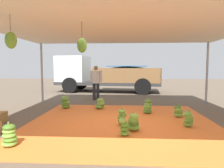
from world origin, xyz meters
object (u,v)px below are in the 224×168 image
at_px(banana_bunch_4, 124,127).
at_px(banana_bunch_7, 65,102).
at_px(banana_bunch_3, 100,104).
at_px(banana_bunch_8, 148,107).
at_px(banana_bunch_0, 133,122).
at_px(banana_bunch_2, 9,136).
at_px(worker_0, 96,80).
at_px(banana_bunch_6, 188,120).
at_px(cargo_truck_main, 104,74).
at_px(banana_bunch_1, 178,112).
at_px(banana_bunch_5, 122,118).

xyz_separation_m(banana_bunch_4, banana_bunch_7, (-2.35, 3.07, 0.03)).
height_order(banana_bunch_3, banana_bunch_7, banana_bunch_7).
bearing_deg(banana_bunch_7, banana_bunch_8, -12.95).
bearing_deg(banana_bunch_0, banana_bunch_2, -155.82).
distance_m(banana_bunch_4, worker_0, 5.57).
height_order(banana_bunch_2, banana_bunch_3, banana_bunch_2).
relative_size(banana_bunch_4, banana_bunch_8, 0.87).
height_order(banana_bunch_0, banana_bunch_7, banana_bunch_7).
distance_m(banana_bunch_6, banana_bunch_8, 1.81).
xyz_separation_m(banana_bunch_7, banana_bunch_8, (3.20, -0.74, 0.01)).
height_order(banana_bunch_4, cargo_truck_main, cargo_truck_main).
bearing_deg(banana_bunch_3, worker_0, 102.05).
height_order(banana_bunch_7, cargo_truck_main, cargo_truck_main).
bearing_deg(worker_0, banana_bunch_4, -75.05).
bearing_deg(banana_bunch_7, banana_bunch_1, -15.69).
height_order(banana_bunch_0, banana_bunch_5, banana_bunch_5).
xyz_separation_m(banana_bunch_3, banana_bunch_8, (1.78, -0.69, 0.03)).
distance_m(banana_bunch_4, cargo_truck_main, 8.79).
xyz_separation_m(banana_bunch_7, cargo_truck_main, (1.00, 5.56, 0.95)).
bearing_deg(banana_bunch_1, banana_bunch_2, -147.18).
distance_m(banana_bunch_0, worker_0, 5.28).
relative_size(banana_bunch_5, banana_bunch_7, 0.93).
bearing_deg(banana_bunch_3, banana_bunch_2, -110.82).
bearing_deg(banana_bunch_5, banana_bunch_6, -2.18).
relative_size(banana_bunch_7, banana_bunch_8, 0.98).
bearing_deg(banana_bunch_6, banana_bunch_0, -165.36).
xyz_separation_m(banana_bunch_4, banana_bunch_8, (0.85, 2.33, 0.04)).
height_order(banana_bunch_4, banana_bunch_8, banana_bunch_8).
distance_m(banana_bunch_0, banana_bunch_5, 0.55).
distance_m(banana_bunch_3, cargo_truck_main, 5.71).
bearing_deg(banana_bunch_3, banana_bunch_8, -21.19).
relative_size(banana_bunch_6, cargo_truck_main, 0.07).
bearing_deg(banana_bunch_6, banana_bunch_3, 140.27).
xyz_separation_m(banana_bunch_2, banana_bunch_3, (1.45, 3.82, -0.01)).
bearing_deg(banana_bunch_1, banana_bunch_3, 157.71).
distance_m(banana_bunch_2, banana_bunch_6, 4.44).
relative_size(banana_bunch_5, banana_bunch_6, 1.06).
bearing_deg(banana_bunch_8, banana_bunch_5, -121.26).
height_order(cargo_truck_main, worker_0, cargo_truck_main).
bearing_deg(banana_bunch_3, cargo_truck_main, 94.26).
bearing_deg(banana_bunch_2, cargo_truck_main, 83.73).
bearing_deg(banana_bunch_0, banana_bunch_8, 72.82).
height_order(banana_bunch_2, worker_0, worker_0).
height_order(banana_bunch_1, banana_bunch_7, banana_bunch_7).
bearing_deg(cargo_truck_main, banana_bunch_5, -80.55).
relative_size(banana_bunch_1, cargo_truck_main, 0.06).
distance_m(banana_bunch_8, cargo_truck_main, 6.74).
distance_m(banana_bunch_5, banana_bunch_8, 1.74).
height_order(banana_bunch_6, worker_0, worker_0).
relative_size(banana_bunch_4, worker_0, 0.28).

